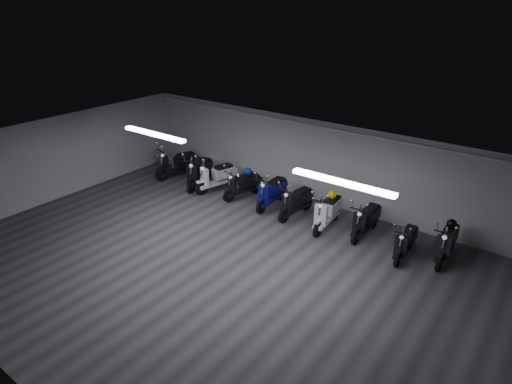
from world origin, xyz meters
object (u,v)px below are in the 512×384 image
Objects in this scene: scooter_1 at (199,168)px; helmet_0 at (452,224)px; scooter_8 at (406,237)px; scooter_3 at (242,180)px; scooter_7 at (366,215)px; helmet_2 at (332,194)px; scooter_0 at (178,160)px; scooter_6 at (328,207)px; bicycle at (160,153)px; helmet_1 at (248,171)px; scooter_4 at (272,187)px; scooter_9 at (448,238)px; scooter_5 at (296,197)px; scooter_2 at (216,172)px.

helmet_0 is (8.58, 0.53, 0.23)m from scooter_1.
scooter_8 is at bearing -17.67° from scooter_1.
scooter_1 is 7.69m from scooter_8.
scooter_7 is (4.49, 0.05, 0.02)m from scooter_3.
helmet_2 is at bearing 15.89° from scooter_3.
scooter_6 is at bearing 19.56° from scooter_0.
scooter_0 is at bearing -177.51° from helmet_0.
bicycle is at bearing 178.07° from helmet_2.
scooter_6 is 1.17× the size of scooter_8.
scooter_0 is 7.81× the size of helmet_1.
scooter_0 reaches higher than scooter_4.
helmet_1 is (-6.65, 0.11, 0.26)m from scooter_9.
scooter_7 is 6.47× the size of helmet_2.
scooter_5 is 0.99× the size of scooter_9.
scooter_7 is 2.22m from scooter_9.
scooter_5 is (2.21, -0.09, 0.02)m from scooter_3.
scooter_7 is at bearing -2.36° from helmet_1.
scooter_7 reaches higher than scooter_3.
scooter_4 reaches higher than helmet_1.
scooter_2 reaches higher than helmet_0.
scooter_5 is (3.34, -0.01, -0.05)m from scooter_2.
scooter_9 is at bearing 16.60° from scooter_2.
scooter_4 is at bearing -178.76° from scooter_7.
helmet_2 is (-2.46, 0.46, 0.40)m from scooter_8.
scooter_8 is 1.22m from helmet_0.
scooter_1 is 8.59m from scooter_9.
scooter_2 is 1.19× the size of scooter_8.
scooter_2 is at bearing -177.90° from scooter_7.
scooter_0 reaches higher than helmet_2.
scooter_8 is (4.61, -0.41, -0.10)m from scooter_4.
helmet_0 is 3.36m from helmet_2.
scooter_6 is at bearing 1.19° from scooter_5.
helmet_0 is 6.64m from helmet_1.
scooter_0 is 8.90m from scooter_8.
scooter_3 is 6.71m from helmet_0.
scooter_4 reaches higher than scooter_5.
scooter_2 is 1.02× the size of scooter_6.
scooter_5 is at bearing 14.86° from scooter_2.
scooter_8 is at bearing 0.96° from scooter_5.
scooter_5 reaches higher than helmet_1.
scooter_2 reaches higher than helmet_2.
scooter_7 reaches higher than bicycle.
scooter_1 is 1.89m from scooter_3.
scooter_8 is at bearing -10.66° from helmet_2.
scooter_2 is (0.75, 0.08, -0.02)m from scooter_1.
scooter_0 reaches higher than scooter_2.
scooter_9 reaches higher than bicycle.
scooter_5 is 2.28m from scooter_7.
scooter_1 is (1.20, -0.10, -0.02)m from scooter_0.
scooter_5 reaches higher than scooter_3.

